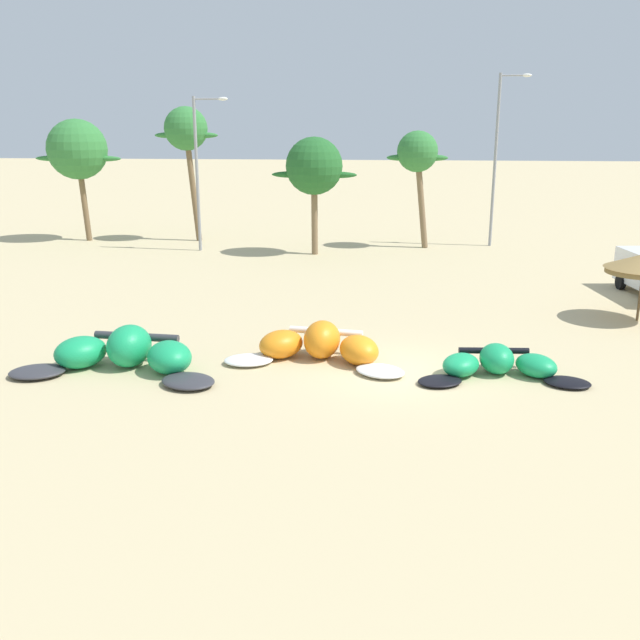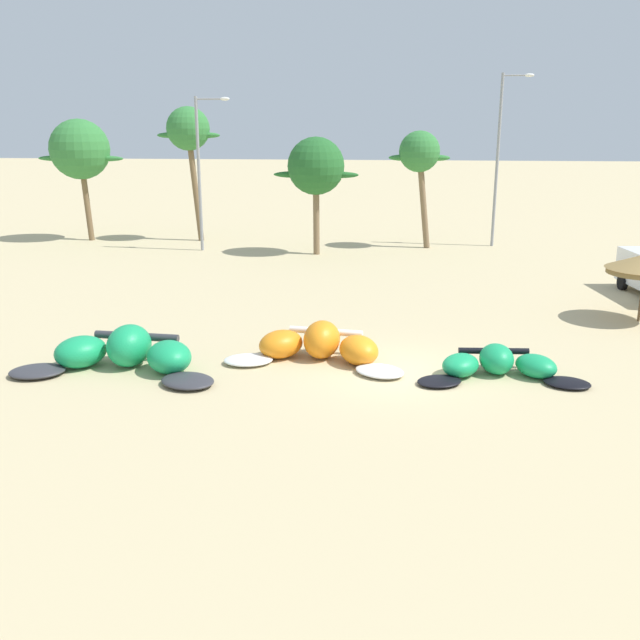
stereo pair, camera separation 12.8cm
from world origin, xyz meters
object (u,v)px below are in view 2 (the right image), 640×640
at_px(kite_far_left, 125,354).
at_px(palm_leftmost, 80,150).
at_px(palm_left_of_gap, 316,167).
at_px(palm_center_left, 420,154).
at_px(lamppost_west_center, 500,152).
at_px(kite_left, 319,347).
at_px(kite_left_of_center, 498,365).
at_px(palm_left, 188,131).
at_px(lamppost_west, 202,165).

height_order(kite_far_left, palm_leftmost, palm_leftmost).
bearing_deg(palm_left_of_gap, palm_center_left, 26.52).
bearing_deg(palm_leftmost, lamppost_west_center, 1.16).
relative_size(kite_left, kite_left_of_center, 1.14).
xyz_separation_m(palm_leftmost, palm_left, (6.86, 0.64, 1.14)).
xyz_separation_m(kite_left, lamppost_west_center, (8.35, 22.84, 5.16)).
relative_size(kite_left_of_center, lamppost_west, 0.60).
height_order(kite_far_left, lamppost_west, lamppost_west).
relative_size(palm_left, lamppost_west_center, 0.82).
bearing_deg(palm_center_left, lamppost_west_center, 13.22).
xyz_separation_m(kite_far_left, lamppost_west_center, (14.18, 24.32, 5.12)).
distance_m(palm_left_of_gap, lamppost_west_center, 11.37).
relative_size(kite_far_left, palm_left_of_gap, 1.01).
xyz_separation_m(kite_far_left, lamppost_west, (-3.13, 20.86, 4.45)).
bearing_deg(palm_leftmost, kite_far_left, -63.75).
bearing_deg(kite_left, kite_left_of_center, -8.97).
height_order(palm_center_left, lamppost_west_center, lamppost_west_center).
height_order(palm_leftmost, lamppost_west, lamppost_west).
distance_m(kite_far_left, lamppost_west_center, 28.61).
bearing_deg(kite_left, lamppost_west_center, 69.91).
relative_size(palm_leftmost, palm_left_of_gap, 1.15).
relative_size(kite_left_of_center, palm_left, 0.63).
bearing_deg(palm_center_left, kite_left_of_center, -85.22).
bearing_deg(palm_center_left, kite_left, -99.31).
distance_m(kite_left, lamppost_west, 21.82).
bearing_deg(palm_center_left, palm_left, 175.03).
distance_m(kite_far_left, kite_left, 6.01).
relative_size(palm_left_of_gap, palm_center_left, 0.96).
distance_m(kite_far_left, kite_left_of_center, 11.30).
bearing_deg(kite_far_left, palm_left_of_gap, 80.01).
bearing_deg(palm_left, kite_far_left, -78.71).
height_order(palm_left_of_gap, lamppost_west, lamppost_west).
relative_size(kite_far_left, kite_left_of_center, 1.28).
relative_size(palm_left, palm_left_of_gap, 1.26).
relative_size(kite_left_of_center, palm_center_left, 0.76).
xyz_separation_m(kite_far_left, palm_leftmost, (-11.74, 23.79, 5.18)).
bearing_deg(kite_left, palm_center_left, 80.69).
xyz_separation_m(kite_far_left, kite_left, (5.83, 1.47, -0.04)).
xyz_separation_m(kite_left_of_center, palm_center_left, (-1.89, 22.58, 5.20)).
bearing_deg(lamppost_west_center, palm_leftmost, -178.84).
distance_m(palm_left_of_gap, palm_center_left, 6.53).
relative_size(kite_far_left, kite_left, 1.12).
relative_size(kite_far_left, palm_left, 0.80).
xyz_separation_m(kite_left, palm_left_of_gap, (-2.25, 18.82, 4.47)).
bearing_deg(palm_left, palm_left_of_gap, -26.10).
bearing_deg(kite_left_of_center, kite_left, 171.03).
bearing_deg(kite_left_of_center, lamppost_west_center, 83.02).
bearing_deg(palm_leftmost, lamppost_west, -18.82).
bearing_deg(lamppost_west_center, palm_left, 179.66).
relative_size(palm_leftmost, palm_center_left, 1.10).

